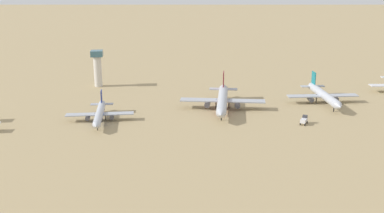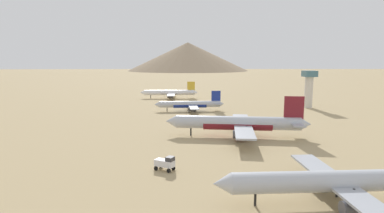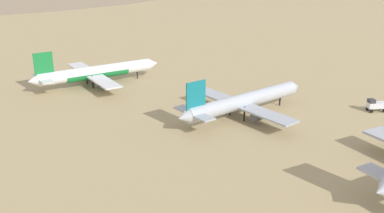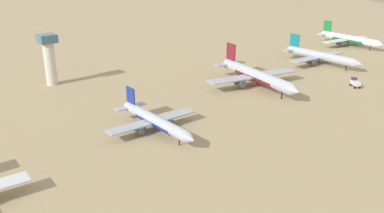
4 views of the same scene
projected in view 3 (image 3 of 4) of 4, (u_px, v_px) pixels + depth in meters
name	position (u px, v px, depth m)	size (l,w,h in m)	color
parked_jet_3	(243.00, 101.00, 125.30)	(47.48, 38.51, 13.71)	#B2B7C1
parked_jet_4	(96.00, 72.00, 155.36)	(48.26, 39.37, 13.92)	white
service_truck	(375.00, 105.00, 130.33)	(5.68, 4.97, 3.90)	silver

